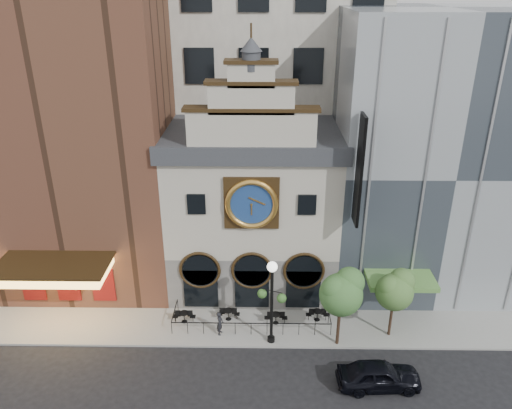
{
  "coord_description": "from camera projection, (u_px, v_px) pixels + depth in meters",
  "views": [
    {
      "loc": [
        0.72,
        -25.6,
        21.78
      ],
      "look_at": [
        0.26,
        6.0,
        7.52
      ],
      "focal_mm": 35.0,
      "sensor_mm": 36.0,
      "label": 1
    }
  ],
  "objects": [
    {
      "name": "sidewalk",
      "position": [
        252.0,
        323.0,
        34.54
      ],
      "size": [
        44.0,
        5.0,
        0.15
      ],
      "primitive_type": "cube",
      "color": "gray",
      "rests_on": "ground"
    },
    {
      "name": "ground",
      "position": [
        251.0,
        348.0,
        32.3
      ],
      "size": [
        120.0,
        120.0,
        0.0
      ],
      "primitive_type": "plane",
      "color": "black",
      "rests_on": "ground"
    },
    {
      "name": "clock_building",
      "position": [
        253.0,
        205.0,
        36.68
      ],
      "size": [
        12.6,
        8.78,
        18.65
      ],
      "color": "#605E5B",
      "rests_on": "ground"
    },
    {
      "name": "office_tower",
      "position": [
        255.0,
        3.0,
        42.3
      ],
      "size": [
        20.0,
        16.0,
        40.0
      ],
      "primitive_type": "cube",
      "color": "silver",
      "rests_on": "ground"
    },
    {
      "name": "tree_left",
      "position": [
        342.0,
        291.0,
        30.91
      ],
      "size": [
        2.83,
        2.73,
        5.46
      ],
      "color": "#382619",
      "rests_on": "sidewalk"
    },
    {
      "name": "retail_building",
      "position": [
        428.0,
        151.0,
        37.05
      ],
      "size": [
        14.0,
        14.4,
        20.0
      ],
      "color": "gray",
      "rests_on": "ground"
    },
    {
      "name": "lamppost",
      "position": [
        272.0,
        294.0,
        31.18
      ],
      "size": [
        1.83,
        1.1,
        6.0
      ],
      "rotation": [
        0.0,
        0.0,
        -0.38
      ],
      "color": "black",
      "rests_on": "sidewalk"
    },
    {
      "name": "cafe_railing",
      "position": [
        252.0,
        317.0,
        34.33
      ],
      "size": [
        10.6,
        2.6,
        0.9
      ],
      "primitive_type": null,
      "color": "black",
      "rests_on": "sidewalk"
    },
    {
      "name": "bistro_3",
      "position": [
        317.0,
        314.0,
        34.54
      ],
      "size": [
        1.58,
        0.68,
        0.9
      ],
      "color": "black",
      "rests_on": "sidewalk"
    },
    {
      "name": "car_right",
      "position": [
        379.0,
        375.0,
        28.95
      ],
      "size": [
        4.95,
        2.19,
        1.65
      ],
      "primitive_type": "imported",
      "rotation": [
        0.0,
        0.0,
        1.62
      ],
      "color": "black",
      "rests_on": "ground"
    },
    {
      "name": "theater_building",
      "position": [
        75.0,
        118.0,
        36.36
      ],
      "size": [
        14.0,
        15.6,
        25.0
      ],
      "color": "brown",
      "rests_on": "ground"
    },
    {
      "name": "bistro_2",
      "position": [
        276.0,
        318.0,
        34.22
      ],
      "size": [
        1.58,
        0.68,
        0.9
      ],
      "color": "black",
      "rests_on": "sidewalk"
    },
    {
      "name": "tree_right",
      "position": [
        395.0,
        289.0,
        31.88
      ],
      "size": [
        2.53,
        2.44,
        4.87
      ],
      "color": "#382619",
      "rests_on": "sidewalk"
    },
    {
      "name": "bistro_1",
      "position": [
        228.0,
        314.0,
        34.61
      ],
      "size": [
        1.58,
        0.68,
        0.9
      ],
      "color": "black",
      "rests_on": "sidewalk"
    },
    {
      "name": "bistro_0",
      "position": [
        184.0,
        316.0,
        34.35
      ],
      "size": [
        1.58,
        0.68,
        0.9
      ],
      "color": "black",
      "rests_on": "sidewalk"
    },
    {
      "name": "pedestrian",
      "position": [
        220.0,
        323.0,
        33.05
      ],
      "size": [
        0.5,
        0.68,
        1.7
      ],
      "primitive_type": "imported",
      "rotation": [
        0.0,
        0.0,
        1.41
      ],
      "color": "black",
      "rests_on": "sidewalk"
    }
  ]
}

